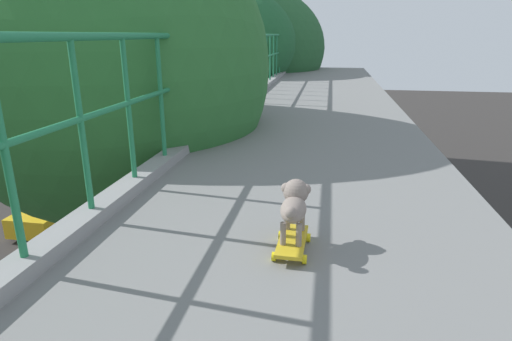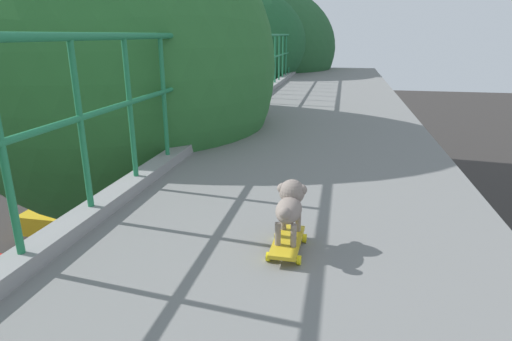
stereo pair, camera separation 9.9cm
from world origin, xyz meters
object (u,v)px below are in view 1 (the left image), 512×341
car_black_fifth (117,252)px  city_bus (178,115)px  small_dog (294,203)px  toy_skateboard (292,242)px  car_yellow_cab_sixth (59,205)px

car_black_fifth → city_bus: size_ratio=0.37×
car_black_fifth → city_bus: 17.78m
car_black_fifth → small_dog: 12.25m
toy_skateboard → city_bus: bearing=111.7°
city_bus → car_black_fifth: bearing=-76.8°
car_yellow_cab_sixth → small_dog: size_ratio=9.79×
car_yellow_cab_sixth → city_bus: size_ratio=0.38×
small_dog → toy_skateboard: bearing=-90.8°
car_yellow_cab_sixth → toy_skateboard: toy_skateboard is taller
car_black_fifth → small_dog: (6.34, -8.80, 5.71)m
car_black_fifth → car_yellow_cab_sixth: size_ratio=0.98×
city_bus → small_dog: small_dog is taller
city_bus → toy_skateboard: 28.45m
city_bus → toy_skateboard: bearing=-68.3°
city_bus → small_dog: bearing=-68.3°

